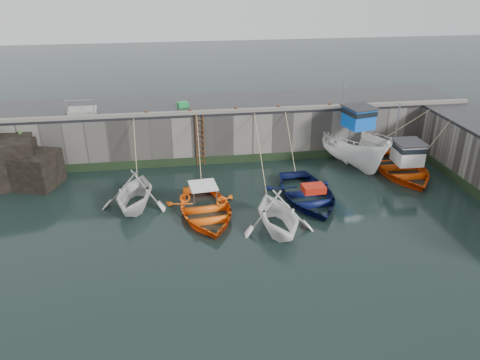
{
  "coord_description": "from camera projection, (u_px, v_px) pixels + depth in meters",
  "views": [
    {
      "loc": [
        -3.53,
        -16.41,
        11.19
      ],
      "look_at": [
        -0.34,
        4.86,
        1.2
      ],
      "focal_mm": 35.0,
      "sensor_mm": 36.0,
      "label": 1
    }
  ],
  "objects": [
    {
      "name": "kerb_back",
      "position": [
        232.0,
        111.0,
        27.64
      ],
      "size": [
        30.0,
        0.3,
        0.2
      ],
      "primitive_type": "cube",
      "color": "slate",
      "rests_on": "road_back"
    },
    {
      "name": "boat_near_blue_rope",
      "position": [
        199.0,
        178.0,
        26.84
      ],
      "size": [
        0.04,
        4.66,
        3.1
      ],
      "primitive_type": null,
      "color": "tan",
      "rests_on": "ground"
    },
    {
      "name": "boat_near_blue",
      "position": [
        206.0,
        215.0,
        22.87
      ],
      "size": [
        4.23,
        5.58,
        1.09
      ],
      "primitive_type": "imported",
      "rotation": [
        0.0,
        0.0,
        0.1
      ],
      "color": "#FF5D0D",
      "rests_on": "ground"
    },
    {
      "name": "rock_outcrop",
      "position": [
        4.0,
        161.0,
        25.82
      ],
      "size": [
        5.85,
        4.24,
        3.41
      ],
      "color": "black",
      "rests_on": "ground"
    },
    {
      "name": "boat_near_blacktrim",
      "position": [
        277.0,
        229.0,
        21.67
      ],
      "size": [
        3.91,
        4.43,
        2.18
      ],
      "primitive_type": "imported",
      "rotation": [
        0.0,
        0.0,
        0.08
      ],
      "color": "white",
      "rests_on": "ground"
    },
    {
      "name": "boat_near_blacktrim_rope",
      "position": [
        256.0,
        181.0,
        26.46
      ],
      "size": [
        0.04,
        6.25,
        3.1
      ],
      "primitive_type": null,
      "color": "tan",
      "rests_on": "ground"
    },
    {
      "name": "boat_near_navy_rope",
      "position": [
        289.0,
        169.0,
        27.97
      ],
      "size": [
        0.04,
        3.95,
        3.1
      ],
      "primitive_type": null,
      "color": "tan",
      "rests_on": "ground"
    },
    {
      "name": "bollard_b",
      "position": [
        190.0,
        112.0,
        27.38
      ],
      "size": [
        0.18,
        0.18,
        0.28
      ],
      "primitive_type": "cylinder",
      "color": "#3F1E0F",
      "rests_on": "road_back"
    },
    {
      "name": "railing",
      "position": [
        82.0,
        110.0,
        27.41
      ],
      "size": [
        1.6,
        1.05,
        1.0
      ],
      "color": "#A5A8AD",
      "rests_on": "road_back"
    },
    {
      "name": "road_back",
      "position": [
        228.0,
        103.0,
        29.82
      ],
      "size": [
        30.0,
        5.0,
        0.16
      ],
      "primitive_type": "cube",
      "color": "black",
      "rests_on": "quay_back"
    },
    {
      "name": "fish_crate",
      "position": [
        183.0,
        104.0,
        28.66
      ],
      "size": [
        0.72,
        0.57,
        0.33
      ],
      "primitive_type": "cube",
      "rotation": [
        0.0,
        0.0,
        0.33
      ],
      "color": "#1A8F3F",
      "rests_on": "road_back"
    },
    {
      "name": "bollard_a",
      "position": [
        147.0,
        113.0,
        27.04
      ],
      "size": [
        0.18,
        0.18,
        0.28
      ],
      "primitive_type": "cylinder",
      "color": "#3F1E0F",
      "rests_on": "road_back"
    },
    {
      "name": "bollard_c",
      "position": [
        236.0,
        110.0,
        27.74
      ],
      "size": [
        0.18,
        0.18,
        0.28
      ],
      "primitive_type": "cylinder",
      "color": "#3F1E0F",
      "rests_on": "road_back"
    },
    {
      "name": "ground",
      "position": [
        265.0,
        252.0,
        19.91
      ],
      "size": [
        120.0,
        120.0,
        0.0
      ],
      "primitive_type": "plane",
      "color": "black",
      "rests_on": "ground"
    },
    {
      "name": "algae_back",
      "position": [
        233.0,
        159.0,
        28.74
      ],
      "size": [
        30.0,
        0.08,
        0.5
      ],
      "primitive_type": "cube",
      "color": "black",
      "rests_on": "ground"
    },
    {
      "name": "ladder",
      "position": [
        200.0,
        140.0,
        27.86
      ],
      "size": [
        0.51,
        0.08,
        3.2
      ],
      "color": "#3F1E0F",
      "rests_on": "ground"
    },
    {
      "name": "bollard_e",
      "position": [
        330.0,
        106.0,
        28.52
      ],
      "size": [
        0.18,
        0.18,
        0.28
      ],
      "primitive_type": "cylinder",
      "color": "#3F1E0F",
      "rests_on": "road_back"
    },
    {
      "name": "quay_back",
      "position": [
        228.0,
        127.0,
        30.49
      ],
      "size": [
        30.0,
        5.0,
        3.0
      ],
      "primitive_type": "cube",
      "color": "slate",
      "rests_on": "ground"
    },
    {
      "name": "bollard_d",
      "position": [
        278.0,
        108.0,
        28.09
      ],
      "size": [
        0.18,
        0.18,
        0.28
      ],
      "primitive_type": "cylinder",
      "color": "#3F1E0F",
      "rests_on": "road_back"
    },
    {
      "name": "boat_near_white_rope",
      "position": [
        139.0,
        176.0,
        27.04
      ],
      "size": [
        0.04,
        3.55,
        3.1
      ],
      "primitive_type": null,
      "color": "tan",
      "rests_on": "ground"
    },
    {
      "name": "boat_far_orange",
      "position": [
        401.0,
        167.0,
        27.3
      ],
      "size": [
        4.39,
        6.02,
        4.22
      ],
      "rotation": [
        0.0,
        0.0,
        -0.03
      ],
      "color": "#FE550D",
      "rests_on": "ground"
    },
    {
      "name": "boat_near_white",
      "position": [
        136.0,
        206.0,
        23.71
      ],
      "size": [
        4.2,
        4.66,
        2.18
      ],
      "primitive_type": "imported",
      "rotation": [
        0.0,
        0.0,
        -0.17
      ],
      "color": "silver",
      "rests_on": "ground"
    },
    {
      "name": "boat_far_white",
      "position": [
        350.0,
        144.0,
        28.59
      ],
      "size": [
        4.15,
        7.49,
        5.74
      ],
      "rotation": [
        0.0,
        0.0,
        0.22
      ],
      "color": "white",
      "rests_on": "ground"
    },
    {
      "name": "boat_near_navy",
      "position": [
        307.0,
        199.0,
        24.39
      ],
      "size": [
        4.18,
        5.66,
        1.13
      ],
      "primitive_type": "imported",
      "rotation": [
        0.0,
        0.0,
        0.05
      ],
      "color": "#0A1140",
      "rests_on": "ground"
    }
  ]
}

